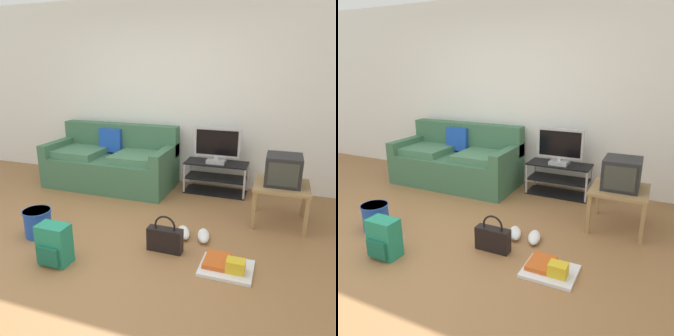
% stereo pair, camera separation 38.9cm
% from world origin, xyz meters
% --- Properties ---
extents(ground_plane, '(9.00, 9.80, 0.02)m').
position_xyz_m(ground_plane, '(0.00, 0.00, -0.01)').
color(ground_plane, olive).
extents(wall_back, '(9.00, 0.10, 2.70)m').
position_xyz_m(wall_back, '(0.00, 2.45, 1.35)').
color(wall_back, white).
rests_on(wall_back, ground_plane).
extents(couch, '(1.88, 0.90, 0.89)m').
position_xyz_m(couch, '(-0.67, 1.91, 0.34)').
color(couch, '#3D6B4C').
rests_on(couch, ground_plane).
extents(tv_stand, '(0.87, 0.38, 0.45)m').
position_xyz_m(tv_stand, '(0.88, 2.09, 0.22)').
color(tv_stand, black).
rests_on(tv_stand, ground_plane).
extents(flat_tv, '(0.63, 0.22, 0.49)m').
position_xyz_m(flat_tv, '(0.88, 2.07, 0.69)').
color(flat_tv, '#B2B2B7').
rests_on(flat_tv, tv_stand).
extents(side_table, '(0.60, 0.60, 0.47)m').
position_xyz_m(side_table, '(1.76, 1.39, 0.40)').
color(side_table, '#9E7A4C').
rests_on(side_table, ground_plane).
extents(crt_tv, '(0.38, 0.40, 0.33)m').
position_xyz_m(crt_tv, '(1.76, 1.40, 0.63)').
color(crt_tv, '#232326').
rests_on(crt_tv, side_table).
extents(backpack, '(0.29, 0.25, 0.38)m').
position_xyz_m(backpack, '(-0.14, -0.15, 0.18)').
color(backpack, '#238466').
rests_on(backpack, ground_plane).
extents(handbag, '(0.35, 0.11, 0.37)m').
position_xyz_m(handbag, '(0.74, 0.37, 0.13)').
color(handbag, black).
rests_on(handbag, ground_plane).
extents(cleaning_bucket, '(0.29, 0.29, 0.29)m').
position_xyz_m(cleaning_bucket, '(-0.64, 0.22, 0.15)').
color(cleaning_bucket, blue).
rests_on(cleaning_bucket, ground_plane).
extents(sneakers_pair, '(0.42, 0.30, 0.09)m').
position_xyz_m(sneakers_pair, '(0.94, 0.70, 0.04)').
color(sneakers_pair, white).
rests_on(sneakers_pair, ground_plane).
extents(floor_tray, '(0.46, 0.37, 0.14)m').
position_xyz_m(floor_tray, '(1.35, 0.25, 0.04)').
color(floor_tray, silver).
rests_on(floor_tray, ground_plane).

